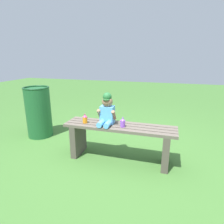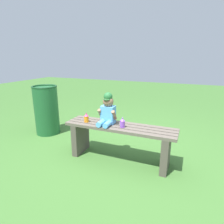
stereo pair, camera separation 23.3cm
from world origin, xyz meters
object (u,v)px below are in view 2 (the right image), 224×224
park_bench (120,138)px  sippy_cup_right (122,123)px  trash_bin (46,110)px  child_figure (108,110)px  sippy_cup_left (86,118)px

park_bench → sippy_cup_right: (0.05, -0.05, 0.22)m
sippy_cup_right → trash_bin: (-1.55, 0.43, -0.11)m
child_figure → park_bench: bearing=-1.9°
park_bench → trash_bin: size_ratio=1.67×
park_bench → trash_bin: 1.55m
sippy_cup_left → trash_bin: bearing=157.6°
park_bench → trash_bin: (-1.50, 0.39, 0.11)m
park_bench → child_figure: size_ratio=3.48×
sippy_cup_right → sippy_cup_left: bearing=180.0°
trash_bin → sippy_cup_left: bearing=-22.4°
child_figure → sippy_cup_left: size_ratio=3.26×
child_figure → sippy_cup_right: bearing=-13.2°
child_figure → trash_bin: bearing=164.0°
sippy_cup_left → child_figure: bearing=10.4°
park_bench → child_figure: child_figure is taller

